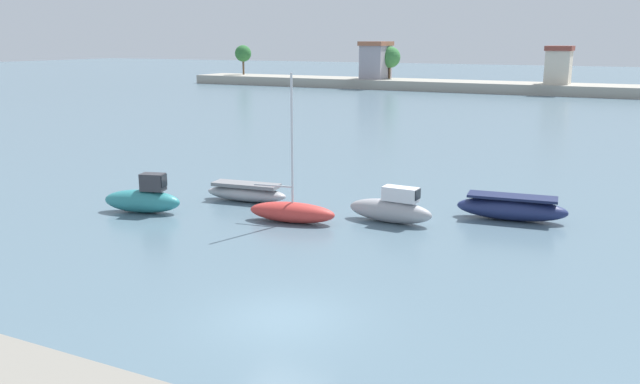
% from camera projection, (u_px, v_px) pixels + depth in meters
% --- Properties ---
extents(ground_plane, '(400.00, 400.00, 0.00)m').
position_uv_depth(ground_plane, '(283.00, 318.00, 19.31)').
color(ground_plane, slate).
extents(moored_boat_0, '(3.93, 2.15, 1.89)m').
position_uv_depth(moored_boat_0, '(143.00, 199.00, 30.97)').
color(moored_boat_0, teal).
rests_on(moored_boat_0, ground).
extents(moored_boat_1, '(4.44, 1.74, 0.93)m').
position_uv_depth(moored_boat_1, '(246.00, 193.00, 33.20)').
color(moored_boat_1, '#9E9EA3').
rests_on(moored_boat_1, ground).
extents(moored_boat_2, '(4.13, 1.77, 6.60)m').
position_uv_depth(moored_boat_2, '(292.00, 211.00, 29.36)').
color(moored_boat_2, '#C63833').
rests_on(moored_boat_2, ground).
extents(moored_boat_3, '(3.96, 1.24, 1.66)m').
position_uv_depth(moored_boat_3, '(392.00, 209.00, 29.30)').
color(moored_boat_3, '#9E9EA3').
rests_on(moored_boat_3, ground).
extents(moored_boat_4, '(5.00, 1.94, 1.13)m').
position_uv_depth(moored_boat_4, '(511.00, 208.00, 29.71)').
color(moored_boat_4, navy).
rests_on(moored_boat_4, ground).
extents(distant_shoreline, '(133.38, 8.31, 8.30)m').
position_uv_depth(distant_shoreline, '(607.00, 83.00, 94.30)').
color(distant_shoreline, '#9E998C').
rests_on(distant_shoreline, ground).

